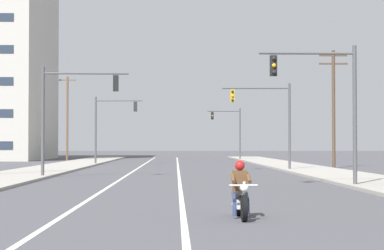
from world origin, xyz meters
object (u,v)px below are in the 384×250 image
at_px(traffic_signal_mid_right, 270,113).
at_px(traffic_signal_far_right, 231,126).
at_px(traffic_signal_near_left, 68,105).
at_px(utility_pole_left_far, 67,117).
at_px(traffic_signal_near_right, 328,94).
at_px(traffic_signal_mid_left, 109,120).
at_px(utility_pole_right_far, 334,104).
at_px(motorcycle_with_rider, 241,195).

height_order(traffic_signal_mid_right, traffic_signal_far_right, same).
xyz_separation_m(traffic_signal_near_left, utility_pole_left_far, (-6.55, 43.93, 0.96)).
bearing_deg(traffic_signal_near_right, traffic_signal_far_right, 90.01).
distance_m(traffic_signal_near_right, traffic_signal_mid_left, 37.09).
distance_m(traffic_signal_near_left, utility_pole_right_far, 24.18).
distance_m(motorcycle_with_rider, traffic_signal_near_left, 24.03).
bearing_deg(traffic_signal_mid_left, traffic_signal_mid_right, -49.61).
height_order(motorcycle_with_rider, traffic_signal_mid_right, traffic_signal_mid_right).
bearing_deg(traffic_signal_near_left, traffic_signal_mid_right, 39.62).
bearing_deg(traffic_signal_mid_left, traffic_signal_near_right, -69.96).
relative_size(traffic_signal_near_right, traffic_signal_mid_left, 1.00).
xyz_separation_m(motorcycle_with_rider, traffic_signal_mid_right, (5.05, 33.04, 3.51)).
distance_m(traffic_signal_near_left, traffic_signal_mid_right, 16.53).
bearing_deg(traffic_signal_near_right, traffic_signal_near_left, 143.76).
xyz_separation_m(traffic_signal_near_right, utility_pole_right_far, (5.71, 24.97, 0.93)).
relative_size(traffic_signal_near_right, traffic_signal_near_left, 1.00).
distance_m(traffic_signal_near_right, traffic_signal_far_right, 55.70).
xyz_separation_m(motorcycle_with_rider, traffic_signal_near_right, (4.99, 13.20, 3.47)).
distance_m(traffic_signal_near_right, traffic_signal_mid_right, 19.84).
bearing_deg(traffic_signal_far_right, traffic_signal_near_right, -89.99).
height_order(motorcycle_with_rider, traffic_signal_mid_left, traffic_signal_mid_left).
relative_size(traffic_signal_near_right, traffic_signal_far_right, 1.00).
distance_m(traffic_signal_mid_right, utility_pole_right_far, 7.69).
xyz_separation_m(motorcycle_with_rider, traffic_signal_far_right, (4.98, 68.91, 3.46)).
relative_size(traffic_signal_near_right, utility_pole_right_far, 0.67).
relative_size(traffic_signal_near_right, traffic_signal_mid_right, 1.00).
bearing_deg(traffic_signal_mid_right, utility_pole_right_far, 42.27).
bearing_deg(motorcycle_with_rider, traffic_signal_near_right, 69.30).
distance_m(motorcycle_with_rider, utility_pole_left_far, 68.08).
bearing_deg(utility_pole_left_far, traffic_signal_near_left, -81.52).
relative_size(motorcycle_with_rider, traffic_signal_far_right, 0.35).
distance_m(traffic_signal_near_left, utility_pole_left_far, 44.42).
height_order(traffic_signal_mid_left, traffic_signal_far_right, same).
height_order(motorcycle_with_rider, traffic_signal_near_right, traffic_signal_near_right).
distance_m(traffic_signal_near_left, traffic_signal_mid_left, 25.55).
height_order(motorcycle_with_rider, traffic_signal_far_right, traffic_signal_far_right).
relative_size(traffic_signal_near_right, utility_pole_left_far, 0.64).
distance_m(traffic_signal_near_right, traffic_signal_near_left, 15.72).
height_order(traffic_signal_mid_right, traffic_signal_mid_left, same).
bearing_deg(motorcycle_with_rider, utility_pole_right_far, 74.35).
distance_m(traffic_signal_mid_left, utility_pole_left_far, 19.53).
bearing_deg(utility_pole_left_far, motorcycle_with_rider, -77.90).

